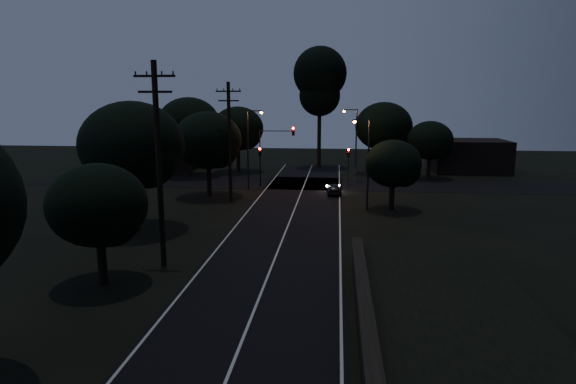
{
  "coord_description": "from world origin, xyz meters",
  "views": [
    {
      "loc": [
        3.46,
        -9.58,
        9.02
      ],
      "look_at": [
        0.0,
        24.0,
        2.5
      ],
      "focal_mm": 30.0,
      "sensor_mm": 36.0,
      "label": 1
    }
  ],
  "objects_px": {
    "signal_left": "(260,159)",
    "car": "(334,189)",
    "tall_pine": "(320,81)",
    "streetlight_c": "(366,157)",
    "signal_mast": "(276,145)",
    "streetlight_b": "(354,140)",
    "signal_right": "(348,160)",
    "utility_pole_mid": "(159,162)",
    "utility_pole_far": "(229,140)",
    "streetlight_a": "(250,144)"
  },
  "relations": [
    {
      "from": "streetlight_a",
      "to": "signal_right",
      "type": "bearing_deg",
      "value": 11.34
    },
    {
      "from": "utility_pole_far",
      "to": "streetlight_b",
      "type": "xyz_separation_m",
      "value": [
        11.31,
        12.0,
        -0.85
      ]
    },
    {
      "from": "tall_pine",
      "to": "signal_mast",
      "type": "height_order",
      "value": "tall_pine"
    },
    {
      "from": "streetlight_b",
      "to": "car",
      "type": "relative_size",
      "value": 2.47
    },
    {
      "from": "utility_pole_mid",
      "to": "streetlight_b",
      "type": "distance_m",
      "value": 31.15
    },
    {
      "from": "utility_pole_mid",
      "to": "streetlight_c",
      "type": "relative_size",
      "value": 1.47
    },
    {
      "from": "car",
      "to": "utility_pole_mid",
      "type": "bearing_deg",
      "value": 62.23
    },
    {
      "from": "signal_right",
      "to": "utility_pole_far",
      "type": "bearing_deg",
      "value": -143.0
    },
    {
      "from": "tall_pine",
      "to": "signal_right",
      "type": "height_order",
      "value": "tall_pine"
    },
    {
      "from": "signal_right",
      "to": "streetlight_a",
      "type": "distance_m",
      "value": 10.26
    },
    {
      "from": "utility_pole_far",
      "to": "signal_left",
      "type": "height_order",
      "value": "utility_pole_far"
    },
    {
      "from": "utility_pole_mid",
      "to": "utility_pole_far",
      "type": "xyz_separation_m",
      "value": [
        0.0,
        17.0,
        -0.25
      ]
    },
    {
      "from": "streetlight_a",
      "to": "utility_pole_far",
      "type": "bearing_deg",
      "value": -96.59
    },
    {
      "from": "signal_left",
      "to": "signal_right",
      "type": "height_order",
      "value": "same"
    },
    {
      "from": "signal_mast",
      "to": "streetlight_b",
      "type": "distance_m",
      "value": 9.15
    },
    {
      "from": "utility_pole_far",
      "to": "signal_left",
      "type": "bearing_deg",
      "value": 80.06
    },
    {
      "from": "streetlight_a",
      "to": "car",
      "type": "bearing_deg",
      "value": -12.64
    },
    {
      "from": "signal_mast",
      "to": "car",
      "type": "xyz_separation_m",
      "value": [
        6.11,
        -3.9,
        -3.79
      ]
    },
    {
      "from": "signal_right",
      "to": "signal_left",
      "type": "bearing_deg",
      "value": 180.0
    },
    {
      "from": "utility_pole_mid",
      "to": "signal_mast",
      "type": "distance_m",
      "value": 25.22
    },
    {
      "from": "signal_mast",
      "to": "streetlight_a",
      "type": "xyz_separation_m",
      "value": [
        -2.39,
        -1.99,
        0.3
      ]
    },
    {
      "from": "signal_right",
      "to": "car",
      "type": "bearing_deg",
      "value": -109.77
    },
    {
      "from": "signal_right",
      "to": "car",
      "type": "xyz_separation_m",
      "value": [
        -1.4,
        -3.9,
        -2.28
      ]
    },
    {
      "from": "utility_pole_mid",
      "to": "signal_left",
      "type": "height_order",
      "value": "utility_pole_mid"
    },
    {
      "from": "utility_pole_far",
      "to": "tall_pine",
      "type": "distance_m",
      "value": 24.76
    },
    {
      "from": "utility_pole_far",
      "to": "tall_pine",
      "type": "bearing_deg",
      "value": 73.07
    },
    {
      "from": "signal_left",
      "to": "streetlight_a",
      "type": "xyz_separation_m",
      "value": [
        -0.71,
        -1.99,
        1.8
      ]
    },
    {
      "from": "utility_pole_far",
      "to": "streetlight_c",
      "type": "height_order",
      "value": "utility_pole_far"
    },
    {
      "from": "signal_left",
      "to": "streetlight_a",
      "type": "distance_m",
      "value": 2.77
    },
    {
      "from": "streetlight_a",
      "to": "car",
      "type": "height_order",
      "value": "streetlight_a"
    },
    {
      "from": "signal_mast",
      "to": "car",
      "type": "relative_size",
      "value": 1.93
    },
    {
      "from": "signal_right",
      "to": "streetlight_b",
      "type": "relative_size",
      "value": 0.51
    },
    {
      "from": "tall_pine",
      "to": "utility_pole_mid",
      "type": "bearing_deg",
      "value": -99.93
    },
    {
      "from": "signal_left",
      "to": "streetlight_c",
      "type": "relative_size",
      "value": 0.55
    },
    {
      "from": "tall_pine",
      "to": "streetlight_c",
      "type": "xyz_separation_m",
      "value": [
        4.83,
        -25.0,
        -7.07
      ]
    },
    {
      "from": "streetlight_b",
      "to": "streetlight_c",
      "type": "relative_size",
      "value": 1.07
    },
    {
      "from": "streetlight_b",
      "to": "tall_pine",
      "type": "bearing_deg",
      "value": 111.38
    },
    {
      "from": "tall_pine",
      "to": "utility_pole_far",
      "type": "bearing_deg",
      "value": -106.93
    },
    {
      "from": "signal_left",
      "to": "car",
      "type": "distance_m",
      "value": 9.01
    },
    {
      "from": "streetlight_c",
      "to": "streetlight_a",
      "type": "bearing_deg",
      "value": 144.31
    },
    {
      "from": "utility_pole_far",
      "to": "car",
      "type": "distance_m",
      "value": 11.21
    },
    {
      "from": "signal_right",
      "to": "signal_mast",
      "type": "bearing_deg",
      "value": 179.97
    },
    {
      "from": "utility_pole_mid",
      "to": "signal_left",
      "type": "bearing_deg",
      "value": 86.79
    },
    {
      "from": "streetlight_b",
      "to": "car",
      "type": "xyz_separation_m",
      "value": [
        -2.11,
        -7.91,
        -4.08
      ]
    },
    {
      "from": "streetlight_c",
      "to": "utility_pole_far",
      "type": "bearing_deg",
      "value": 170.4
    },
    {
      "from": "utility_pole_far",
      "to": "car",
      "type": "bearing_deg",
      "value": 23.98
    },
    {
      "from": "streetlight_c",
      "to": "signal_right",
      "type": "bearing_deg",
      "value": 97.02
    },
    {
      "from": "utility_pole_far",
      "to": "signal_right",
      "type": "bearing_deg",
      "value": 37.0
    },
    {
      "from": "signal_right",
      "to": "signal_mast",
      "type": "xyz_separation_m",
      "value": [
        -7.51,
        0.0,
        1.5
      ]
    },
    {
      "from": "utility_pole_mid",
      "to": "streetlight_c",
      "type": "distance_m",
      "value": 19.15
    }
  ]
}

